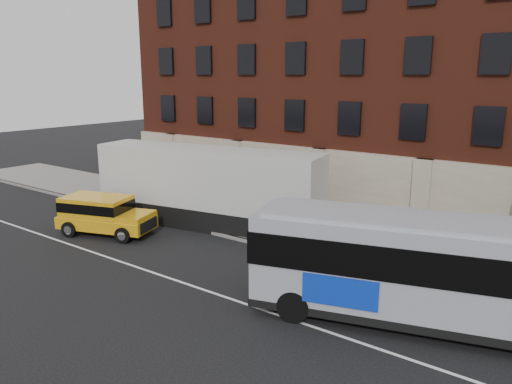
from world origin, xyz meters
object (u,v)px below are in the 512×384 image
Objects in this scene: sign_pole at (144,193)px; city_bus at (461,272)px; yellow_suv at (102,213)px; shipping_container at (207,188)px.

sign_pole is 0.18× the size of city_bus.
yellow_suv is (0.72, -3.55, -0.30)m from sign_pole.
shipping_container is (-14.41, 3.86, 0.09)m from city_bus.
sign_pole is 0.46× the size of yellow_suv.
shipping_container reaches higher than sign_pole.
shipping_container reaches higher than yellow_suv.
city_bus reaches higher than yellow_suv.
shipping_container is at bearing 11.22° from sign_pole.
city_bus is at bearing 1.68° from yellow_suv.
yellow_suv is 0.40× the size of shipping_container.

